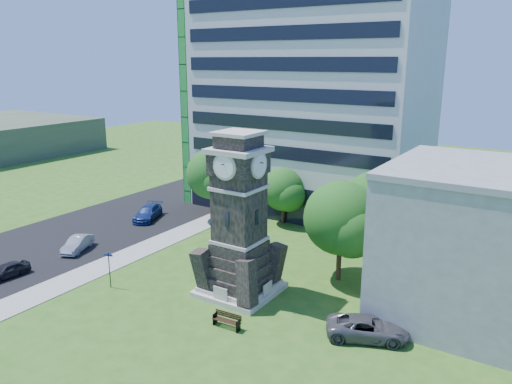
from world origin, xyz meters
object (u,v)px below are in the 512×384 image
Objects in this scene: car_street_north at (148,213)px; street_sign at (109,266)px; clock_tower at (239,226)px; car_street_south at (7,270)px; car_street_mid at (77,244)px; park_bench at (227,320)px; car_east_lot at (367,328)px.

car_street_north is 17.06m from street_sign.
street_sign is (-8.86, -4.74, -3.51)m from clock_tower.
car_street_south is 6.87m from car_street_mid.
car_street_mid is 1.40× the size of street_sign.
park_bench is at bearing -57.24° from car_street_north.
street_sign reaches higher than car_street_south.
car_street_south is 9.12m from street_sign.
car_street_mid is at bearing -176.41° from clock_tower.
car_street_mid is 10.39m from car_street_north.
clock_tower reaches higher than park_bench.
car_street_mid is 9.33m from street_sign.
street_sign is at bearing 176.56° from park_bench.
clock_tower is at bearing -19.87° from car_street_mid.
clock_tower reaches higher than car_street_mid.
car_street_south is at bearing 179.87° from street_sign.
car_east_lot is 2.60× the size of park_bench.
car_east_lot is at bearing 17.19° from car_street_south.
car_east_lot is at bearing 20.38° from park_bench.
park_bench is (20.80, -13.93, -0.18)m from car_street_north.
car_street_south is 1.78× the size of park_bench.
car_street_north is (-18.60, 9.23, -4.55)m from clock_tower.
car_street_north is (-1.28, 17.18, 0.13)m from car_street_south.
car_street_south is at bearing -174.17° from park_bench.
car_street_north reaches higher than car_east_lot.
street_sign reaches higher than park_bench.
car_street_south reaches higher than park_bench.
clock_tower is 2.37× the size of car_east_lot.
car_street_mid is 27.82m from car_east_lot.
clock_tower reaches higher than street_sign.
street_sign reaches higher than car_street_mid.
clock_tower is at bearing 7.17° from street_sign.
street_sign reaches higher than car_street_north.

